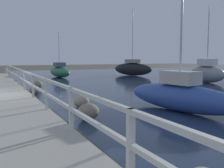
# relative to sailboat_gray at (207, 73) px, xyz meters

# --- Properties ---
(railing) EXTENTS (0.10, 32.50, 1.07)m
(railing) POSITION_rel_sailboat_gray_xyz_m (-14.91, -2.94, 0.24)
(railing) COLOR silver
(railing) RESTS_ON dock_walkway
(boulder_water_edge) EXTENTS (0.77, 0.69, 0.57)m
(boulder_water_edge) POSITION_rel_sailboat_gray_xyz_m (-13.71, 1.68, -0.54)
(boulder_water_edge) COLOR slate
(boulder_water_edge) RESTS_ON ground
(boulder_far_strip) EXTENTS (0.76, 0.68, 0.57)m
(boulder_far_strip) POSITION_rel_sailboat_gray_xyz_m (-13.67, -8.13, -0.55)
(boulder_far_strip) COLOR slate
(boulder_far_strip) RESTS_ON ground
(boulder_downstream) EXTENTS (0.61, 0.55, 0.46)m
(boulder_downstream) POSITION_rel_sailboat_gray_xyz_m (-14.27, -0.86, -0.60)
(boulder_downstream) COLOR #666056
(boulder_downstream) RESTS_ON ground
(boulder_upstream) EXTENTS (0.68, 0.61, 0.51)m
(boulder_upstream) POSITION_rel_sailboat_gray_xyz_m (-13.13, -5.83, -0.58)
(boulder_upstream) COLOR gray
(boulder_upstream) RESTS_ON ground
(sailboat_gray) EXTENTS (1.92, 3.52, 6.43)m
(sailboat_gray) POSITION_rel_sailboat_gray_xyz_m (0.00, 0.00, 0.00)
(sailboat_gray) COLOR gray
(sailboat_gray) RESTS_ON water_surface
(sailboat_black) EXTENTS (2.89, 5.41, 7.64)m
(sailboat_black) POSITION_rel_sailboat_gray_xyz_m (-1.35, 10.22, -0.00)
(sailboat_black) COLOR black
(sailboat_black) RESTS_ON water_surface
(sailboat_blue) EXTENTS (2.16, 5.49, 7.50)m
(sailboat_blue) POSITION_rel_sailboat_gray_xyz_m (-9.90, -8.35, -0.19)
(sailboat_blue) COLOR #2D4C9E
(sailboat_blue) RESTS_ON water_surface
(sailboat_green) EXTENTS (1.61, 5.56, 4.76)m
(sailboat_green) POSITION_rel_sailboat_gray_xyz_m (-9.73, 11.27, -0.19)
(sailboat_green) COLOR #236B42
(sailboat_green) RESTS_ON water_surface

